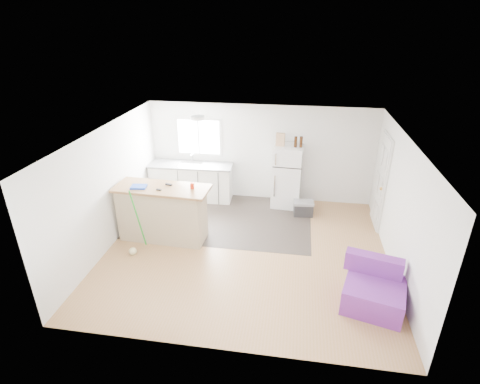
% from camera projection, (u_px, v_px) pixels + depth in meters
% --- Properties ---
extents(room, '(5.51, 5.01, 2.41)m').
position_uv_depth(room, '(246.00, 197.00, 7.00)').
color(room, '#AB7B47').
rests_on(room, ground).
extents(vinyl_zone, '(4.05, 2.50, 0.00)m').
position_uv_depth(vinyl_zone, '(223.00, 218.00, 8.73)').
color(vinyl_zone, '#342D27').
rests_on(vinyl_zone, floor).
extents(window, '(1.18, 0.06, 0.98)m').
position_uv_depth(window, '(199.00, 137.00, 9.29)').
color(window, white).
rests_on(window, back_wall).
extents(interior_door, '(0.11, 0.92, 2.10)m').
position_uv_depth(interior_door, '(381.00, 182.00, 8.08)').
color(interior_door, white).
rests_on(interior_door, right_wall).
extents(ceiling_fixture, '(0.30, 0.30, 0.07)m').
position_uv_depth(ceiling_fixture, '(198.00, 118.00, 7.75)').
color(ceiling_fixture, white).
rests_on(ceiling_fixture, ceiling).
extents(kitchen_cabinets, '(2.11, 0.72, 1.21)m').
position_uv_depth(kitchen_cabinets, '(192.00, 181.00, 9.50)').
color(kitchen_cabinets, white).
rests_on(kitchen_cabinets, floor).
extents(peninsula, '(1.94, 0.82, 1.17)m').
position_uv_depth(peninsula, '(163.00, 213.00, 7.71)').
color(peninsula, '#CAB292').
rests_on(peninsula, floor).
extents(refrigerator, '(0.71, 0.68, 1.53)m').
position_uv_depth(refrigerator, '(287.00, 176.00, 9.02)').
color(refrigerator, white).
rests_on(refrigerator, floor).
extents(cooler, '(0.48, 0.35, 0.35)m').
position_uv_depth(cooler, '(303.00, 208.00, 8.79)').
color(cooler, '#2B2B2D').
rests_on(cooler, floor).
extents(purple_seat, '(1.10, 1.08, 0.75)m').
position_uv_depth(purple_seat, '(374.00, 290.00, 6.01)').
color(purple_seat, '#7C2D94').
rests_on(purple_seat, floor).
extents(cleaner_jug, '(0.16, 0.13, 0.30)m').
position_uv_depth(cleaner_jug, '(174.00, 238.00, 7.70)').
color(cleaner_jug, silver).
rests_on(cleaner_jug, floor).
extents(mop, '(0.25, 0.40, 1.42)m').
position_uv_depth(mop, '(134.00, 244.00, 7.32)').
color(mop, green).
rests_on(mop, floor).
extents(red_cup, '(0.10, 0.10, 0.12)m').
position_uv_depth(red_cup, '(192.00, 186.00, 7.38)').
color(red_cup, red).
rests_on(red_cup, peninsula).
extents(blue_tray, '(0.33, 0.26, 0.04)m').
position_uv_depth(blue_tray, '(139.00, 187.00, 7.43)').
color(blue_tray, '#143CBE').
rests_on(blue_tray, peninsula).
extents(tool_a, '(0.15, 0.09, 0.03)m').
position_uv_depth(tool_a, '(169.00, 184.00, 7.54)').
color(tool_a, black).
rests_on(tool_a, peninsula).
extents(tool_b, '(0.11, 0.06, 0.03)m').
position_uv_depth(tool_b, '(159.00, 190.00, 7.32)').
color(tool_b, black).
rests_on(tool_b, peninsula).
extents(cardboard_box, '(0.21, 0.12, 0.30)m').
position_uv_depth(cardboard_box, '(280.00, 140.00, 8.64)').
color(cardboard_box, tan).
rests_on(cardboard_box, refrigerator).
extents(bottle_left, '(0.09, 0.09, 0.25)m').
position_uv_depth(bottle_left, '(296.00, 142.00, 8.57)').
color(bottle_left, '#341A09').
rests_on(bottle_left, refrigerator).
extents(bottle_right, '(0.09, 0.09, 0.25)m').
position_uv_depth(bottle_right, '(301.00, 142.00, 8.57)').
color(bottle_right, '#341A09').
rests_on(bottle_right, refrigerator).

